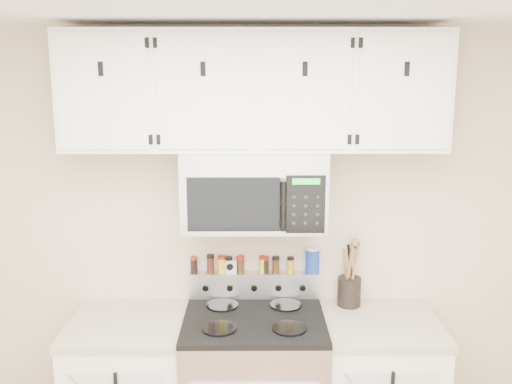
% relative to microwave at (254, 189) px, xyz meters
% --- Properties ---
extents(back_wall, '(3.50, 0.01, 2.50)m').
position_rel_microwave_xyz_m(back_wall, '(-0.00, 0.19, -0.38)').
color(back_wall, '#B9AA8B').
rests_on(back_wall, floor).
extents(microwave, '(0.76, 0.44, 0.42)m').
position_rel_microwave_xyz_m(microwave, '(0.00, 0.00, 0.00)').
color(microwave, '#9E9EA3').
rests_on(microwave, back_wall).
extents(upper_cabinets, '(2.00, 0.35, 0.62)m').
position_rel_microwave_xyz_m(upper_cabinets, '(-0.00, 0.03, 0.52)').
color(upper_cabinets, white).
rests_on(upper_cabinets, back_wall).
extents(utensil_crock, '(0.13, 0.13, 0.39)m').
position_rel_microwave_xyz_m(utensil_crock, '(0.55, 0.10, -0.61)').
color(utensil_crock, black).
rests_on(utensil_crock, base_cabinet_right).
extents(kitchen_timer, '(0.08, 0.07, 0.08)m').
position_rel_microwave_xyz_m(kitchen_timer, '(-0.14, 0.16, -0.49)').
color(kitchen_timer, silver).
rests_on(kitchen_timer, range).
extents(salt_canister, '(0.08, 0.08, 0.15)m').
position_rel_microwave_xyz_m(salt_canister, '(0.34, 0.16, -0.45)').
color(salt_canister, '#16399C').
rests_on(salt_canister, range).
extents(spice_jar_0, '(0.04, 0.04, 0.10)m').
position_rel_microwave_xyz_m(spice_jar_0, '(-0.35, 0.16, -0.48)').
color(spice_jar_0, black).
rests_on(spice_jar_0, range).
extents(spice_jar_1, '(0.04, 0.04, 0.11)m').
position_rel_microwave_xyz_m(spice_jar_1, '(-0.25, 0.16, -0.48)').
color(spice_jar_1, '#421F10').
rests_on(spice_jar_1, range).
extents(spice_jar_2, '(0.04, 0.04, 0.10)m').
position_rel_microwave_xyz_m(spice_jar_2, '(-0.19, 0.16, -0.48)').
color(spice_jar_2, yellow).
rests_on(spice_jar_2, range).
extents(spice_jar_3, '(0.04, 0.04, 0.10)m').
position_rel_microwave_xyz_m(spice_jar_3, '(-0.15, 0.16, -0.48)').
color(spice_jar_3, black).
rests_on(spice_jar_3, range).
extents(spice_jar_4, '(0.04, 0.04, 0.10)m').
position_rel_microwave_xyz_m(spice_jar_4, '(-0.08, 0.16, -0.48)').
color(spice_jar_4, '#432D10').
rests_on(spice_jar_4, range).
extents(spice_jar_5, '(0.04, 0.04, 0.10)m').
position_rel_microwave_xyz_m(spice_jar_5, '(0.05, 0.16, -0.48)').
color(spice_jar_5, gold).
rests_on(spice_jar_5, range).
extents(spice_jar_6, '(0.04, 0.04, 0.10)m').
position_rel_microwave_xyz_m(spice_jar_6, '(0.07, 0.16, -0.48)').
color(spice_jar_6, black).
rests_on(spice_jar_6, range).
extents(spice_jar_7, '(0.04, 0.04, 0.10)m').
position_rel_microwave_xyz_m(spice_jar_7, '(0.13, 0.16, -0.48)').
color(spice_jar_7, '#432710').
rests_on(spice_jar_7, range).
extents(spice_jar_8, '(0.04, 0.04, 0.09)m').
position_rel_microwave_xyz_m(spice_jar_8, '(0.21, 0.16, -0.48)').
color(spice_jar_8, gold).
rests_on(spice_jar_8, range).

